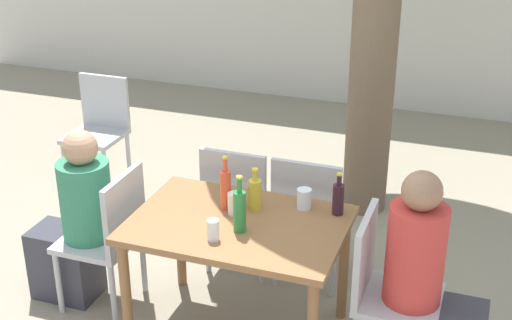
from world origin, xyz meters
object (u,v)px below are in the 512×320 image
Objects in this scene: oil_cruet_0 at (255,193)px; green_bottle_3 at (240,210)px; patio_chair_2 at (239,201)px; patio_chair_3 at (310,213)px; patio_chair_1 at (384,285)px; patio_chair_4 at (100,124)px; soda_bottle_2 at (226,188)px; drinking_glass_2 at (213,230)px; person_seated_1 at (430,291)px; drinking_glass_0 at (304,199)px; wine_bottle_1 at (338,198)px; dining_table_front at (238,237)px; patio_chair_0 at (110,232)px; person_seated_0 at (76,227)px; drinking_glass_1 at (235,204)px.

green_bottle_3 is at bearing -87.99° from oil_cruet_0.
patio_chair_2 is 0.48m from patio_chair_3.
patio_chair_4 is at bearing 59.88° from patio_chair_1.
soda_bottle_2 is 2.76× the size of drinking_glass_2.
patio_chair_2 is 1.46m from person_seated_1.
drinking_glass_2 is (-0.35, -0.51, -0.00)m from drinking_glass_0.
patio_chair_3 is 3.60× the size of wine_bottle_1.
patio_chair_4 is at bearing 139.86° from dining_table_front.
wine_bottle_1 is at bearing 125.29° from patio_chair_3.
person_seated_1 reaches higher than oil_cruet_0.
green_bottle_3 reaches higher than dining_table_front.
green_bottle_3 is at bearing -124.54° from drinking_glass_0.
patio_chair_0 is at bearing -169.79° from soda_bottle_2.
patio_chair_1 is at bearing 148.91° from patio_chair_2.
patio_chair_3 is 7.75× the size of drinking_glass_2.
person_seated_0 is 4.62× the size of oil_cruet_0.
drinking_glass_0 is 0.62m from drinking_glass_2.
oil_cruet_0 is (-0.20, -0.46, 0.32)m from patio_chair_3.
dining_table_front is 0.99× the size of person_seated_1.
oil_cruet_0 reaches higher than patio_chair_4.
patio_chair_0 is 0.76× the size of person_seated_1.
person_seated_0 is at bearing -172.36° from soda_bottle_2.
oil_cruet_0 is at bearing 120.80° from patio_chair_2.
patio_chair_0 is 0.84m from drinking_glass_1.
patio_chair_0 reaches higher than drinking_glass_0.
drinking_glass_1 is (-1.12, 0.08, 0.28)m from person_seated_1.
drinking_glass_0 is (-0.53, 0.28, 0.29)m from patio_chair_1.
drinking_glass_0 is at bearing 55.46° from green_bottle_3.
patio_chair_4 is 2.33m from drinking_glass_1.
oil_cruet_0 is (-1.03, 0.18, 0.31)m from person_seated_1.
drinking_glass_1 is 0.31m from drinking_glass_2.
patio_chair_0 is 1.20m from drinking_glass_0.
patio_chair_0 is (-0.83, 0.00, -0.13)m from dining_table_front.
patio_chair_1 is 0.76× the size of person_seated_1.
dining_table_front is at bearing 69.66° from patio_chair_3.
dining_table_front is 1.03× the size of person_seated_0.
patio_chair_1 is 3.60× the size of wine_bottle_1.
dining_table_front is at bearing -46.27° from soda_bottle_2.
wine_bottle_1 is 0.78× the size of soda_bottle_2.
soda_bottle_2 is (-0.12, 0.13, 0.22)m from dining_table_front.
green_bottle_3 reaches higher than patio_chair_3.
green_bottle_3 is at bearing 96.44° from patio_chair_1.
patio_chair_3 is at bearing -23.48° from patio_chair_4.
patio_chair_0 is 1.00× the size of patio_chair_2.
green_bottle_3 is at bearing -141.05° from wine_bottle_1.
person_seated_0 reaches higher than wine_bottle_1.
drinking_glass_0 is at bearing 62.08° from patio_chair_1.
person_seated_0 reaches higher than patio_chair_0.
dining_table_front is at bearing 110.34° from patio_chair_2.
drinking_glass_2 is at bearing -137.64° from wine_bottle_1.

